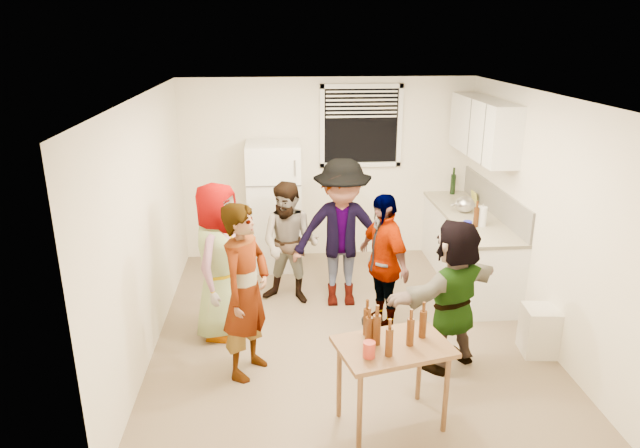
{
  "coord_description": "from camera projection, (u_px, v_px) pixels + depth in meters",
  "views": [
    {
      "loc": [
        -0.72,
        -5.45,
        3.09
      ],
      "look_at": [
        -0.27,
        0.21,
        1.15
      ],
      "focal_mm": 32.0,
      "sensor_mm": 36.0,
      "label": 1
    }
  ],
  "objects": [
    {
      "name": "blue_cup",
      "position": [
        467.0,
        232.0,
        6.5
      ],
      "size": [
        0.1,
        0.1,
        0.13
      ],
      "primitive_type": "cylinder",
      "color": "#161BCA",
      "rests_on": "countertop"
    },
    {
      "name": "counter_lower",
      "position": [
        468.0,
        250.0,
        7.27
      ],
      "size": [
        0.6,
        2.2,
        0.86
      ],
      "primitive_type": "cube",
      "color": "white",
      "rests_on": "ground"
    },
    {
      "name": "guest_grey",
      "position": [
        223.0,
        333.0,
        6.13
      ],
      "size": [
        1.83,
        1.26,
        0.53
      ],
      "primitive_type": "imported",
      "rotation": [
        0.0,
        0.0,
        1.28
      ],
      "color": "#9B9B9B",
      "rests_on": "ground"
    },
    {
      "name": "beer_bottle_table",
      "position": [
        376.0,
        344.0,
        4.5
      ],
      "size": [
        0.07,
        0.07,
        0.25
      ],
      "primitive_type": "cylinder",
      "color": "#47230C",
      "rests_on": "serving_table"
    },
    {
      "name": "guest_orange",
      "position": [
        447.0,
        364.0,
        5.56
      ],
      "size": [
        1.94,
        1.98,
        0.44
      ],
      "primitive_type": "imported",
      "rotation": [
        0.0,
        0.0,
        3.68
      ],
      "color": "#EF8D62",
      "rests_on": "ground"
    },
    {
      "name": "guest_back_left",
      "position": [
        291.0,
        300.0,
        6.86
      ],
      "size": [
        1.13,
        1.61,
        0.55
      ],
      "primitive_type": "imported",
      "rotation": [
        0.0,
        0.0,
        -0.31
      ],
      "color": "brown",
      "rests_on": "ground"
    },
    {
      "name": "wine_bottle",
      "position": [
        452.0,
        194.0,
        8.01
      ],
      "size": [
        0.07,
        0.07,
        0.28
      ],
      "primitive_type": "cylinder",
      "color": "black",
      "rests_on": "countertop"
    },
    {
      "name": "countertop",
      "position": [
        471.0,
        216.0,
        7.12
      ],
      "size": [
        0.64,
        2.22,
        0.04
      ],
      "primitive_type": "cube",
      "color": "#BCB296",
      "rests_on": "counter_lower"
    },
    {
      "name": "upper_cabinets",
      "position": [
        483.0,
        128.0,
        6.97
      ],
      "size": [
        0.34,
        1.6,
        0.7
      ],
      "primitive_type": "cube",
      "color": "white",
      "rests_on": "room"
    },
    {
      "name": "paper_towel",
      "position": [
        481.0,
        226.0,
        6.71
      ],
      "size": [
        0.11,
        0.11,
        0.23
      ],
      "primitive_type": "cylinder",
      "color": "white",
      "rests_on": "countertop"
    },
    {
      "name": "trash_bin",
      "position": [
        540.0,
        330.0,
        5.68
      ],
      "size": [
        0.37,
        0.37,
        0.49
      ],
      "primitive_type": "cube",
      "rotation": [
        0.0,
        0.0,
        -0.1
      ],
      "color": "silver",
      "rests_on": "ground"
    },
    {
      "name": "window",
      "position": [
        361.0,
        126.0,
        7.71
      ],
      "size": [
        1.12,
        0.1,
        1.06
      ],
      "primitive_type": null,
      "color": "white",
      "rests_on": "room"
    },
    {
      "name": "red_cup",
      "position": [
        369.0,
        357.0,
        4.32
      ],
      "size": [
        0.09,
        0.09,
        0.13
      ],
      "primitive_type": "cylinder",
      "color": "#A83021",
      "rests_on": "serving_table"
    },
    {
      "name": "guest_black",
      "position": [
        380.0,
        325.0,
        6.28
      ],
      "size": [
        1.73,
        1.37,
        0.37
      ],
      "primitive_type": "imported",
      "rotation": [
        0.0,
        0.0,
        -1.21
      ],
      "color": "black",
      "rests_on": "ground"
    },
    {
      "name": "refrigerator",
      "position": [
        274.0,
        206.0,
        7.64
      ],
      "size": [
        0.7,
        0.7,
        1.7
      ],
      "primitive_type": "cube",
      "color": "white",
      "rests_on": "ground"
    },
    {
      "name": "serving_table",
      "position": [
        390.0,
        423.0,
        4.72
      ],
      "size": [
        0.99,
        0.78,
        0.74
      ],
      "primitive_type": null,
      "rotation": [
        0.0,
        0.0,
        0.24
      ],
      "color": "brown",
      "rests_on": "ground"
    },
    {
      "name": "picture_frame",
      "position": [
        474.0,
        197.0,
        7.61
      ],
      "size": [
        0.02,
        0.17,
        0.14
      ],
      "primitive_type": "cube",
      "color": "gold",
      "rests_on": "countertop"
    },
    {
      "name": "room",
      "position": [
        346.0,
        329.0,
        6.19
      ],
      "size": [
        4.0,
        4.5,
        2.5
      ],
      "primitive_type": null,
      "color": "white",
      "rests_on": "ground"
    },
    {
      "name": "guest_back_right",
      "position": [
        341.0,
        302.0,
        6.81
      ],
      "size": [
        1.17,
        1.77,
        0.65
      ],
      "primitive_type": "imported",
      "rotation": [
        0.0,
        0.0,
        -0.03
      ],
      "color": "#3F3E44",
      "rests_on": "ground"
    },
    {
      "name": "guest_stripe",
      "position": [
        250.0,
        371.0,
        5.45
      ],
      "size": [
        1.76,
        1.34,
        0.4
      ],
      "primitive_type": "imported",
      "rotation": [
        0.0,
        0.0,
        1.07
      ],
      "color": "#141933",
      "rests_on": "ground"
    },
    {
      "name": "kettle",
      "position": [
        464.0,
        212.0,
        7.21
      ],
      "size": [
        0.27,
        0.23,
        0.22
      ],
      "primitive_type": null,
      "rotation": [
        0.0,
        0.0,
        -0.04
      ],
      "color": "silver",
      "rests_on": "countertop"
    },
    {
      "name": "backsplash",
      "position": [
        494.0,
        200.0,
        7.08
      ],
      "size": [
        0.03,
        2.2,
        0.36
      ],
      "primitive_type": "cube",
      "color": "#AAA69D",
      "rests_on": "countertop"
    },
    {
      "name": "beer_bottle_counter",
      "position": [
        475.0,
        227.0,
        6.68
      ],
      "size": [
        0.06,
        0.06,
        0.23
      ],
      "primitive_type": "cylinder",
      "color": "#47230C",
      "rests_on": "countertop"
    }
  ]
}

